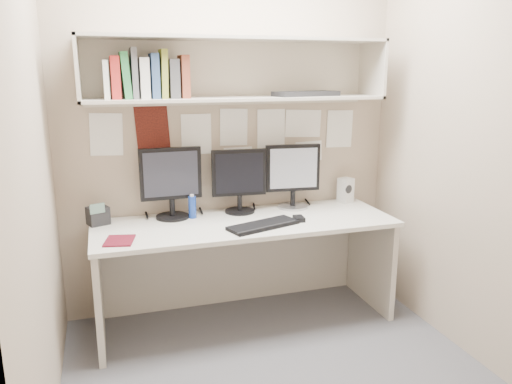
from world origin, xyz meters
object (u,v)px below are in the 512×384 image
object	(u,v)px
maroon_notebook	(119,241)
speaker	(346,190)
keyboard	(263,225)
desk	(245,271)
monitor_right	(293,174)
desk_phone	(98,215)
monitor_left	(171,180)
monitor_center	(239,178)

from	to	relation	value
maroon_notebook	speaker	bearing A→B (deg)	26.68
keyboard	desk	bearing A→B (deg)	95.20
monitor_right	keyboard	xyz separation A→B (m)	(-0.35, -0.39, -0.24)
desk	desk_phone	world-z (taller)	desk_phone
monitor_left	speaker	size ratio (longest dim) A/B	2.58
desk_phone	monitor_center	bearing A→B (deg)	-20.12
desk	speaker	world-z (taller)	speaker
monitor_right	monitor_left	bearing A→B (deg)	-174.71
desk	keyboard	bearing A→B (deg)	-66.55
keyboard	maroon_notebook	world-z (taller)	keyboard
monitor_right	desk_phone	xyz separation A→B (m)	(-1.37, -0.02, -0.19)
maroon_notebook	desk_phone	world-z (taller)	desk_phone
monitor_left	desk_phone	world-z (taller)	monitor_left
monitor_right	desk_phone	distance (m)	1.38
monitor_right	maroon_notebook	distance (m)	1.34
monitor_left	speaker	world-z (taller)	monitor_left
monitor_left	maroon_notebook	xyz separation A→B (m)	(-0.37, -0.40, -0.26)
monitor_left	monitor_center	world-z (taller)	monitor_left
monitor_left	monitor_center	bearing A→B (deg)	-1.03
monitor_right	maroon_notebook	world-z (taller)	monitor_right
monitor_right	keyboard	bearing A→B (deg)	-126.90
speaker	keyboard	bearing A→B (deg)	-172.71
speaker	monitor_center	bearing A→B (deg)	161.44
speaker	maroon_notebook	size ratio (longest dim) A/B	0.95
monitor_center	keyboard	world-z (taller)	monitor_center
desk	monitor_left	distance (m)	0.80
desk	keyboard	world-z (taller)	keyboard
monitor_center	speaker	bearing A→B (deg)	5.75
desk	monitor_left	size ratio (longest dim) A/B	4.14
monitor_center	desk_phone	bearing A→B (deg)	-174.73
desk	maroon_notebook	size ratio (longest dim) A/B	10.16
keyboard	desk_phone	size ratio (longest dim) A/B	2.99
monitor_left	monitor_right	size ratio (longest dim) A/B	1.04
desk	monitor_right	size ratio (longest dim) A/B	4.30
monitor_center	keyboard	bearing A→B (deg)	-78.06
desk	desk_phone	xyz separation A→B (m)	(-0.94, 0.20, 0.42)
monitor_center	monitor_right	xyz separation A→B (m)	(0.40, -0.00, 0.01)
desk	desk_phone	bearing A→B (deg)	167.75
maroon_notebook	desk_phone	bearing A→B (deg)	119.13
desk	desk_phone	distance (m)	1.05
desk	desk_phone	size ratio (longest dim) A/B	12.63
keyboard	speaker	bearing A→B (deg)	8.98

